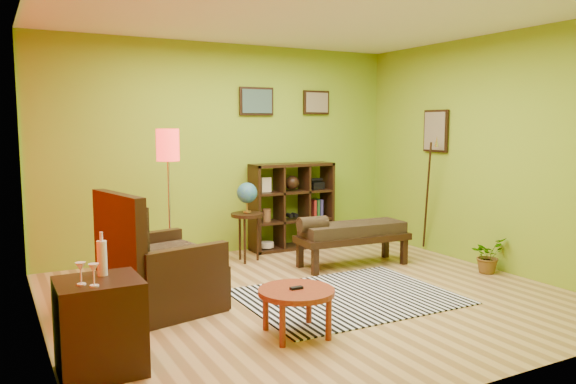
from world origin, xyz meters
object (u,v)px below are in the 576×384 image
globe_table (247,202)px  cube_shelf (293,206)px  coffee_table (296,295)px  armchair (156,274)px  side_cabinet (100,326)px  floor_lamp (168,159)px  bench (350,233)px  potted_plant (488,259)px

globe_table → cube_shelf: (0.88, 0.40, -0.17)m
coffee_table → cube_shelf: size_ratio=0.53×
coffee_table → globe_table: bearing=74.8°
globe_table → cube_shelf: bearing=24.6°
coffee_table → armchair: bearing=125.8°
coffee_table → side_cabinet: bearing=178.8°
cube_shelf → coffee_table: bearing=-118.3°
globe_table → floor_lamp: bearing=-156.0°
armchair → cube_shelf: (2.41, 1.72, 0.26)m
coffee_table → cube_shelf: 3.30m
coffee_table → bench: bearing=44.8°
coffee_table → potted_plant: 3.02m
coffee_table → floor_lamp: bearing=103.4°
armchair → bench: 2.58m
bench → side_cabinet: bearing=-153.1°
potted_plant → coffee_table: bearing=-167.5°
potted_plant → cube_shelf: bearing=121.6°
coffee_table → bench: bench is taller
coffee_table → globe_table: size_ratio=0.63×
floor_lamp → potted_plant: (3.41, -1.33, -1.21)m
side_cabinet → floor_lamp: floor_lamp is taller
cube_shelf → bench: cube_shelf is taller
armchair → floor_lamp: size_ratio=0.67×
globe_table → bench: size_ratio=0.69×
armchair → globe_table: (1.52, 1.32, 0.42)m
globe_table → bench: 1.35m
cube_shelf → armchair: bearing=-144.4°
cube_shelf → floor_lamp: bearing=-155.7°
armchair → floor_lamp: (0.37, 0.81, 1.03)m
floor_lamp → armchair: bearing=-114.9°
bench → globe_table: bearing=141.0°
armchair → cube_shelf: bearing=35.6°
bench → potted_plant: (1.26, -1.02, -0.26)m
side_cabinet → floor_lamp: size_ratio=0.58×
globe_table → potted_plant: (2.27, -1.84, -0.60)m
armchair → coffee_table: bearing=-54.2°
potted_plant → floor_lamp: bearing=158.7°
cube_shelf → side_cabinet: bearing=-137.4°
globe_table → bench: bearing=-39.0°
armchair → potted_plant: (3.79, -0.52, -0.18)m
cube_shelf → potted_plant: size_ratio=2.87×
globe_table → potted_plant: 2.98m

